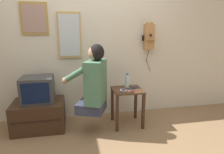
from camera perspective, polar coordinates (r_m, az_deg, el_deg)
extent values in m
plane|color=#846647|center=(2.64, -3.90, -20.10)|extent=(14.00, 14.00, 0.00)
cube|color=beige|center=(3.26, -6.70, 10.42)|extent=(6.80, 0.05, 2.55)
cube|color=#422819|center=(3.01, 4.43, -3.70)|extent=(0.44, 0.42, 0.02)
cube|color=#382215|center=(2.90, 1.50, -10.44)|extent=(0.04, 0.04, 0.55)
cube|color=#382215|center=(3.01, 8.91, -9.72)|extent=(0.04, 0.04, 0.55)
cube|color=#382215|center=(3.23, 0.08, -7.76)|extent=(0.04, 0.04, 0.55)
cube|color=#382215|center=(3.33, 6.77, -7.22)|extent=(0.04, 0.04, 0.55)
cube|color=#2D3347|center=(2.86, -5.92, -8.33)|extent=(0.48, 0.48, 0.14)
cube|color=#426B51|center=(2.72, -4.67, -1.39)|extent=(0.35, 0.45, 0.59)
sphere|color=#A37556|center=(2.64, -4.84, 6.78)|extent=(0.19, 0.19, 0.19)
ellipsoid|color=black|center=(2.63, -4.34, 7.02)|extent=(0.26, 0.26, 0.22)
cylinder|color=#426B51|center=(2.61, -10.76, 0.60)|extent=(0.30, 0.18, 0.22)
cylinder|color=#426B51|center=(2.91, -8.29, 2.13)|extent=(0.30, 0.18, 0.22)
sphere|color=#A37556|center=(2.68, -13.21, -0.93)|extent=(0.09, 0.09, 0.09)
sphere|color=#A37556|center=(2.98, -10.55, 0.72)|extent=(0.09, 0.09, 0.09)
cube|color=#382316|center=(3.20, -20.06, -10.21)|extent=(0.73, 0.50, 0.42)
cube|color=black|center=(2.96, -20.84, -11.87)|extent=(0.66, 0.01, 0.02)
cube|color=#38383A|center=(3.07, -20.45, -3.32)|extent=(0.44, 0.37, 0.37)
cube|color=#0C1938|center=(2.89, -21.02, -4.42)|extent=(0.36, 0.01, 0.29)
cube|color=#AD7A47|center=(3.40, 10.50, 11.23)|extent=(0.16, 0.11, 0.40)
cube|color=#AD7A47|center=(3.32, 11.00, 10.27)|extent=(0.14, 0.07, 0.03)
sphere|color=#B79338|center=(3.37, 10.17, 14.95)|extent=(0.05, 0.05, 0.05)
sphere|color=#B79338|center=(3.40, 11.32, 14.90)|extent=(0.05, 0.05, 0.05)
cone|color=black|center=(3.30, 11.20, 11.63)|extent=(0.04, 0.05, 0.04)
cylinder|color=black|center=(3.36, 8.82, 10.92)|extent=(0.03, 0.03, 0.09)
cylinder|color=black|center=(3.41, 10.13, 6.17)|extent=(0.04, 0.04, 0.22)
cylinder|color=black|center=(3.45, 10.33, 3.23)|extent=(0.07, 0.06, 0.19)
cube|color=olive|center=(3.25, -21.33, 15.31)|extent=(0.38, 0.02, 0.47)
cube|color=gray|center=(3.24, -21.37, 15.32)|extent=(0.33, 0.01, 0.40)
cube|color=tan|center=(3.21, -12.04, 11.57)|extent=(0.35, 0.03, 0.70)
cube|color=#B2BCC6|center=(3.19, -12.05, 11.55)|extent=(0.31, 0.01, 0.63)
cube|color=silver|center=(2.94, 3.24, -3.80)|extent=(0.07, 0.13, 0.01)
cube|color=black|center=(2.94, 3.25, -3.68)|extent=(0.06, 0.10, 0.00)
cube|color=navy|center=(3.05, 5.93, -3.18)|extent=(0.13, 0.12, 0.01)
cube|color=black|center=(3.05, 5.94, -3.07)|extent=(0.11, 0.10, 0.00)
cylinder|color=silver|center=(3.07, 4.33, -1.19)|extent=(0.07, 0.07, 0.20)
cylinder|color=#2D4C8C|center=(3.04, 4.37, 0.81)|extent=(0.04, 0.04, 0.02)
cylinder|color=#D83F4C|center=(2.91, 5.66, -4.05)|extent=(0.13, 0.11, 0.01)
cube|color=white|center=(2.85, 4.93, -4.18)|extent=(0.03, 0.03, 0.01)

